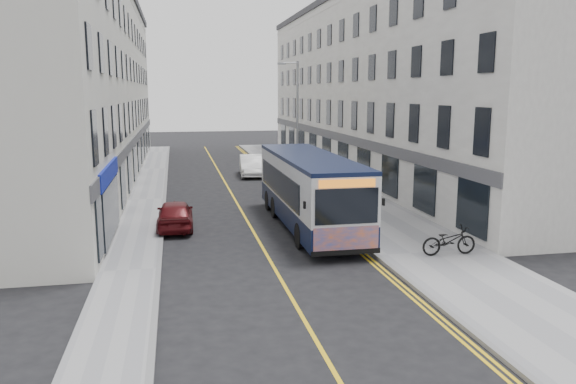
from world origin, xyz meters
name	(u,v)px	position (x,y,z in m)	size (l,w,h in m)	color
ground	(267,255)	(0.00, 0.00, 0.00)	(140.00, 140.00, 0.00)	black
pavement_east	(336,193)	(6.25, 12.00, 0.06)	(4.50, 64.00, 0.12)	gray
pavement_west	(147,200)	(-5.00, 12.00, 0.06)	(2.00, 64.00, 0.12)	gray
kerb_east	(300,194)	(4.00, 12.00, 0.07)	(0.18, 64.00, 0.13)	slate
kerb_west	(164,199)	(-4.00, 12.00, 0.07)	(0.18, 64.00, 0.13)	slate
road_centre_line	(234,198)	(0.00, 12.00, 0.00)	(0.12, 64.00, 0.01)	yellow
road_dbl_yellow_inner	(293,196)	(3.55, 12.00, 0.00)	(0.10, 64.00, 0.01)	yellow
road_dbl_yellow_outer	(296,196)	(3.75, 12.00, 0.00)	(0.10, 64.00, 0.01)	yellow
terrace_east	(371,87)	(11.50, 21.00, 6.50)	(6.00, 46.00, 13.00)	silver
terrace_west	(89,87)	(-9.00, 21.00, 6.50)	(6.00, 46.00, 13.00)	beige
streetlamp	(296,121)	(4.17, 14.00, 4.38)	(1.32, 0.18, 8.00)	gray
city_bus	(309,188)	(2.62, 4.06, 1.82)	(2.67, 11.44, 3.32)	black
bicycle	(449,240)	(6.61, -1.71, 0.67)	(0.73, 2.10, 1.10)	black
pedestrian_near	(333,171)	(6.62, 14.17, 1.09)	(0.71, 0.47, 1.94)	olive
pedestrian_far	(310,172)	(5.42, 15.28, 0.90)	(0.76, 0.59, 1.56)	black
car_white	(251,165)	(2.20, 20.60, 0.77)	(1.63, 4.69, 1.54)	white
car_maroon	(175,214)	(-3.40, 4.91, 0.68)	(1.60, 3.97, 1.35)	#510D11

